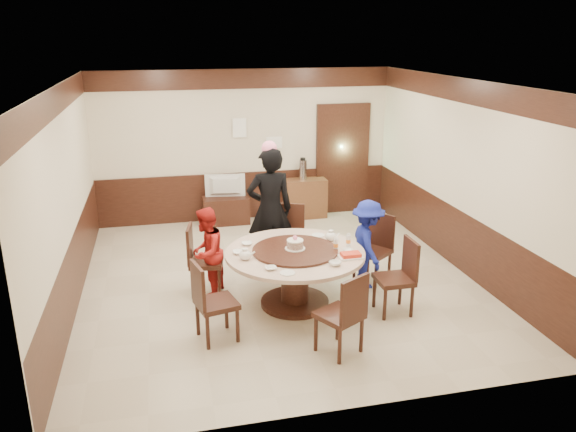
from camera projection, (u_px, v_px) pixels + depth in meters
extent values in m
plane|color=beige|center=(279.00, 280.00, 8.12)|extent=(6.00, 6.00, 0.00)
plane|color=white|center=(278.00, 83.00, 7.25)|extent=(6.00, 6.00, 0.00)
cube|color=beige|center=(245.00, 146.00, 10.47)|extent=(5.50, 0.04, 2.80)
cube|color=beige|center=(350.00, 275.00, 4.91)|extent=(5.50, 0.04, 2.80)
cube|color=beige|center=(67.00, 200.00, 7.10)|extent=(0.04, 6.00, 2.80)
cube|color=beige|center=(461.00, 176.00, 8.28)|extent=(0.04, 6.00, 2.80)
cube|color=black|center=(279.00, 251.00, 7.98)|extent=(5.50, 6.00, 0.90)
cube|color=black|center=(278.00, 96.00, 7.31)|extent=(5.50, 6.00, 0.35)
cube|color=black|center=(342.00, 160.00, 10.93)|extent=(1.05, 0.08, 2.18)
cube|color=#89D494|center=(342.00, 160.00, 10.95)|extent=(0.88, 0.02, 2.05)
cylinder|color=black|center=(295.00, 302.00, 7.40)|extent=(0.90, 0.90, 0.06)
cylinder|color=black|center=(295.00, 280.00, 7.30)|extent=(0.36, 0.36, 0.65)
cylinder|color=#C5A48F|center=(295.00, 253.00, 7.19)|extent=(1.80, 1.80, 0.05)
cylinder|color=black|center=(295.00, 250.00, 7.17)|extent=(1.10, 1.10, 0.03)
cube|color=black|center=(373.00, 252.00, 7.98)|extent=(0.61, 0.61, 0.06)
cube|color=black|center=(381.00, 230.00, 8.04)|extent=(0.28, 0.36, 0.50)
cube|color=black|center=(372.00, 267.00, 8.05)|extent=(0.36, 0.36, 0.42)
cube|color=black|center=(289.00, 241.00, 8.39)|extent=(0.57, 0.57, 0.06)
cube|color=black|center=(291.00, 219.00, 8.51)|extent=(0.40, 0.19, 0.50)
cube|color=black|center=(289.00, 256.00, 8.47)|extent=(0.36, 0.36, 0.42)
cube|color=black|center=(206.00, 262.00, 7.61)|extent=(0.51, 0.51, 0.06)
cube|color=black|center=(190.00, 244.00, 7.51)|extent=(0.11, 0.42, 0.50)
cube|color=black|center=(207.00, 278.00, 7.68)|extent=(0.36, 0.36, 0.42)
cube|color=black|center=(217.00, 303.00, 6.45)|extent=(0.53, 0.53, 0.06)
cube|color=black|center=(198.00, 286.00, 6.28)|extent=(0.14, 0.42, 0.50)
cube|color=black|center=(217.00, 322.00, 6.53)|extent=(0.36, 0.36, 0.42)
cube|color=black|center=(339.00, 315.00, 6.18)|extent=(0.60, 0.60, 0.06)
cube|color=black|center=(355.00, 299.00, 5.95)|extent=(0.39, 0.24, 0.50)
cube|color=black|center=(339.00, 334.00, 6.26)|extent=(0.36, 0.36, 0.42)
cube|color=black|center=(394.00, 280.00, 7.07)|extent=(0.44, 0.44, 0.06)
cube|color=black|center=(411.00, 258.00, 7.03)|extent=(0.04, 0.42, 0.50)
cube|color=black|center=(393.00, 297.00, 7.15)|extent=(0.36, 0.36, 0.42)
imported|color=black|center=(270.00, 210.00, 8.24)|extent=(0.68, 0.45, 1.87)
imported|color=#AC1A16|center=(206.00, 252.00, 7.51)|extent=(0.68, 0.74, 1.23)
imported|color=navy|center=(367.00, 244.00, 7.77)|extent=(0.51, 0.84, 1.25)
cylinder|color=white|center=(295.00, 248.00, 7.18)|extent=(0.26, 0.26, 0.01)
cylinder|color=tan|center=(295.00, 244.00, 7.17)|extent=(0.21, 0.21, 0.10)
cylinder|color=white|center=(295.00, 240.00, 7.15)|extent=(0.21, 0.21, 0.01)
sphere|color=pink|center=(295.00, 238.00, 7.14)|extent=(0.06, 0.06, 0.06)
ellipsoid|color=white|center=(245.00, 255.00, 6.90)|extent=(0.17, 0.15, 0.13)
ellipsoid|color=white|center=(331.00, 236.00, 7.54)|extent=(0.17, 0.15, 0.13)
imported|color=white|center=(247.00, 244.00, 7.40)|extent=(0.14, 0.14, 0.03)
imported|color=white|center=(335.00, 263.00, 6.74)|extent=(0.15, 0.15, 0.05)
imported|color=white|center=(271.00, 268.00, 6.63)|extent=(0.14, 0.14, 0.03)
imported|color=white|center=(348.00, 250.00, 7.16)|extent=(0.13, 0.13, 0.04)
imported|color=white|center=(239.00, 252.00, 7.10)|extent=(0.15, 0.15, 0.04)
cylinder|color=white|center=(287.00, 273.00, 6.52)|extent=(0.18, 0.18, 0.01)
cylinder|color=white|center=(318.00, 235.00, 7.74)|extent=(0.18, 0.18, 0.01)
cube|color=white|center=(351.00, 257.00, 6.98)|extent=(0.30, 0.20, 0.02)
cube|color=red|center=(351.00, 255.00, 6.97)|extent=(0.24, 0.15, 0.04)
cylinder|color=white|center=(336.00, 244.00, 7.19)|extent=(0.06, 0.06, 0.16)
cylinder|color=white|center=(348.00, 240.00, 7.33)|extent=(0.06, 0.06, 0.16)
cube|color=black|center=(226.00, 210.00, 10.50)|extent=(0.85, 0.45, 0.50)
imported|color=gray|center=(225.00, 186.00, 10.36)|extent=(0.75, 0.19, 0.43)
cube|color=brown|center=(305.00, 198.00, 10.82)|extent=(0.80, 0.40, 0.75)
cylinder|color=silver|center=(303.00, 170.00, 10.63)|extent=(0.15, 0.15, 0.38)
cube|color=white|center=(240.00, 128.00, 10.29)|extent=(0.25, 0.00, 0.35)
cube|color=white|center=(274.00, 143.00, 10.53)|extent=(0.30, 0.00, 0.22)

